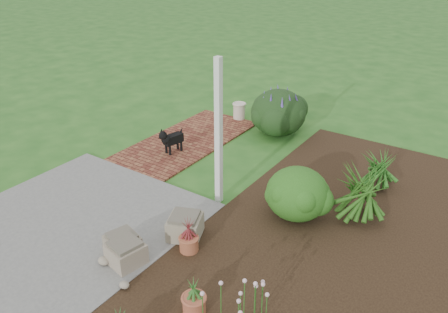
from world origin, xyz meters
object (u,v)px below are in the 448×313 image
Objects in this scene: stone_trough_near at (123,245)px; black_dog at (171,139)px; cream_ceramic_urn at (239,111)px; evergreen_shrub at (297,192)px.

stone_trough_near is 0.68× the size of black_dog.
cream_ceramic_urn reaches higher than stone_trough_near.
black_dog is at bearing -92.53° from cream_ceramic_urn.
cream_ceramic_urn is at bearing 105.29° from stone_trough_near.
stone_trough_near is 0.42× the size of evergreen_shrub.
black_dog is at bearing 168.74° from evergreen_shrub.
stone_trough_near is 2.78m from evergreen_shrub.
black_dog reaches higher than stone_trough_near.
black_dog is 2.45m from cream_ceramic_urn.
stone_trough_near is at bearing -125.10° from evergreen_shrub.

